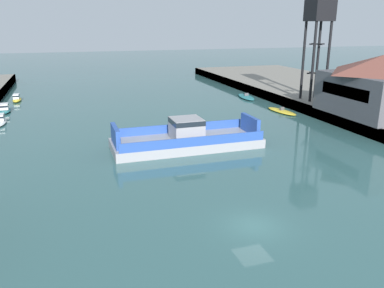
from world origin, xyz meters
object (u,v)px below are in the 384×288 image
Objects in this scene: moored_boat_mid_right at (0,120)px; warehouse_shed at (380,85)px; moored_boat_near_left at (5,109)px; moored_boat_mid_left at (246,97)px; chain_ferry at (187,139)px; moored_boat_far_right at (282,111)px; moored_boat_near_right at (17,99)px; crane_tower at (319,19)px.

warehouse_shed reaches higher than moored_boat_mid_right.
warehouse_shed is (53.54, -26.94, 5.48)m from moored_boat_near_left.
warehouse_shed is (8.45, -26.38, 5.78)m from moored_boat_mid_left.
moored_boat_far_right is at bearing 33.29° from chain_ferry.
chain_ferry is 30.74m from moored_boat_mid_right.
moored_boat_near_right is at bearing 144.84° from warehouse_shed.
moored_boat_near_left is 0.70× the size of moored_boat_mid_left.
moored_boat_mid_right is (0.43, -8.63, -0.04)m from moored_boat_near_left.
moored_boat_near_right is 57.75m from crane_tower.
moored_boat_mid_left is at bearing 10.25° from moored_boat_mid_right.
chain_ferry is at bearing -40.51° from moored_boat_mid_right.
moored_boat_near_right is at bearing 150.80° from moored_boat_far_right.
moored_boat_near_right is at bearing 120.54° from chain_ferry.
moored_boat_mid_right is (-44.66, -8.08, 0.26)m from moored_boat_mid_left.
moored_boat_far_right is (0.05, -14.03, -0.06)m from moored_boat_mid_left.
moored_boat_near_left is 47.43m from moored_boat_far_right.
moored_boat_far_right is at bearing -89.82° from moored_boat_mid_left.
chain_ferry is at bearing -127.21° from moored_boat_mid_left.
moored_boat_near_left is 0.39× the size of warehouse_shed.
warehouse_shed is at bearing -72.24° from moored_boat_mid_left.
warehouse_shed is (52.56, -37.03, 5.51)m from moored_boat_near_right.
warehouse_shed reaches higher than moored_boat_near_right.
chain_ferry is 2.46× the size of moored_boat_far_right.
moored_boat_near_right is 45.38m from moored_boat_mid_left.
crane_tower reaches higher than moored_boat_mid_left.
moored_boat_mid_left is (44.11, -10.65, -0.27)m from moored_boat_near_right.
warehouse_shed is 0.84× the size of crane_tower.
moored_boat_mid_left is 14.03m from moored_boat_far_right.
moored_boat_mid_right is at bearing -91.66° from moored_boat_near_right.
crane_tower is at bearing 27.94° from chain_ferry.
crane_tower is at bearing -5.98° from moored_boat_mid_right.
moored_boat_mid_left is at bearing 107.76° from warehouse_shed.
chain_ferry reaches higher than moored_boat_far_right.
moored_boat_mid_left is (45.09, -0.56, -0.30)m from moored_boat_near_left.
crane_tower is at bearing -64.89° from moored_boat_mid_left.
chain_ferry is 25.54m from moored_boat_far_right.
chain_ferry reaches higher than moored_boat_near_left.
moored_boat_near_left is 8.64m from moored_boat_mid_right.
warehouse_shed is at bearing 3.19° from chain_ferry.
moored_boat_far_right is at bearing -7.59° from moored_boat_mid_right.
moored_boat_far_right is 16.04m from warehouse_shed.
moored_boat_near_left is 10.14m from moored_boat_near_right.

